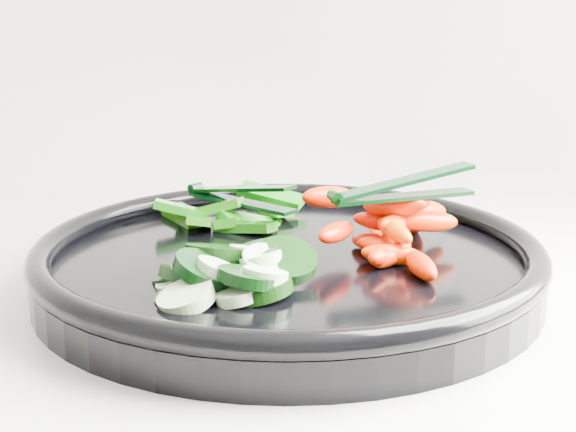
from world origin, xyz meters
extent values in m
cylinder|color=black|center=(0.61, 1.65, 0.94)|extent=(0.44, 0.44, 0.02)
torus|color=black|center=(0.61, 1.65, 0.96)|extent=(0.45, 0.45, 0.02)
cylinder|color=black|center=(0.53, 1.57, 0.96)|extent=(0.05, 0.05, 0.02)
cylinder|color=beige|center=(0.53, 1.56, 0.96)|extent=(0.05, 0.05, 0.02)
cylinder|color=black|center=(0.54, 1.60, 0.96)|extent=(0.06, 0.06, 0.03)
cylinder|color=beige|center=(0.55, 1.61, 0.96)|extent=(0.04, 0.04, 0.02)
cylinder|color=black|center=(0.58, 1.57, 0.96)|extent=(0.05, 0.05, 0.02)
cylinder|color=beige|center=(0.56, 1.56, 0.96)|extent=(0.04, 0.04, 0.02)
cylinder|color=black|center=(0.55, 1.60, 0.96)|extent=(0.06, 0.06, 0.02)
cylinder|color=beige|center=(0.54, 1.60, 0.96)|extent=(0.04, 0.04, 0.01)
cylinder|color=black|center=(0.55, 1.61, 0.96)|extent=(0.05, 0.05, 0.02)
cylinder|color=beige|center=(0.54, 1.60, 0.96)|extent=(0.04, 0.04, 0.01)
cylinder|color=black|center=(0.54, 1.61, 0.96)|extent=(0.06, 0.06, 0.03)
cylinder|color=beige|center=(0.53, 1.59, 0.96)|extent=(0.04, 0.04, 0.02)
cylinder|color=black|center=(0.56, 1.62, 0.97)|extent=(0.06, 0.06, 0.02)
cylinder|color=beige|center=(0.58, 1.61, 0.97)|extent=(0.04, 0.04, 0.01)
cylinder|color=black|center=(0.55, 1.58, 0.97)|extent=(0.06, 0.06, 0.03)
cylinder|color=beige|center=(0.55, 1.58, 0.97)|extent=(0.04, 0.04, 0.02)
cylinder|color=black|center=(0.60, 1.59, 0.97)|extent=(0.06, 0.06, 0.03)
cylinder|color=beige|center=(0.59, 1.59, 0.97)|extent=(0.04, 0.04, 0.02)
cylinder|color=black|center=(0.58, 1.61, 0.97)|extent=(0.04, 0.04, 0.02)
cylinder|color=#CAEABB|center=(0.59, 1.60, 0.97)|extent=(0.04, 0.04, 0.02)
cylinder|color=black|center=(0.57, 1.56, 0.97)|extent=(0.05, 0.05, 0.02)
cylinder|color=#D4F3C2|center=(0.58, 1.56, 0.97)|extent=(0.04, 0.04, 0.01)
ellipsoid|color=#EC4000|center=(0.68, 1.61, 0.96)|extent=(0.04, 0.03, 0.02)
ellipsoid|color=#EA2800|center=(0.68, 1.61, 0.96)|extent=(0.05, 0.02, 0.02)
ellipsoid|color=#FF1800|center=(0.69, 1.58, 0.96)|extent=(0.02, 0.05, 0.02)
ellipsoid|color=red|center=(0.68, 1.64, 0.96)|extent=(0.03, 0.04, 0.02)
ellipsoid|color=#E14D00|center=(0.69, 1.64, 0.96)|extent=(0.04, 0.04, 0.02)
ellipsoid|color=#FA0F00|center=(0.67, 1.61, 0.96)|extent=(0.04, 0.04, 0.02)
ellipsoid|color=#E92A00|center=(0.68, 1.63, 0.96)|extent=(0.04, 0.03, 0.02)
ellipsoid|color=#E63F00|center=(0.73, 1.69, 0.96)|extent=(0.03, 0.05, 0.03)
ellipsoid|color=#DD5500|center=(0.70, 1.68, 0.96)|extent=(0.03, 0.04, 0.02)
ellipsoid|color=#FE2600|center=(0.65, 1.62, 0.98)|extent=(0.04, 0.05, 0.02)
ellipsoid|color=#EE4600|center=(0.73, 1.67, 0.98)|extent=(0.06, 0.05, 0.03)
ellipsoid|color=#F54000|center=(0.69, 1.63, 0.98)|extent=(0.05, 0.04, 0.02)
ellipsoid|color=#FF5900|center=(0.69, 1.62, 0.98)|extent=(0.02, 0.05, 0.02)
ellipsoid|color=#FD2800|center=(0.68, 1.64, 0.98)|extent=(0.04, 0.02, 0.02)
ellipsoid|color=#FF2300|center=(0.72, 1.64, 0.98)|extent=(0.05, 0.03, 0.02)
ellipsoid|color=#DD3C00|center=(0.70, 1.64, 0.99)|extent=(0.05, 0.03, 0.02)
ellipsoid|color=#F90C00|center=(0.65, 1.67, 0.99)|extent=(0.05, 0.03, 0.02)
ellipsoid|color=red|center=(0.69, 1.64, 0.99)|extent=(0.05, 0.04, 0.02)
cube|color=#1C6B0A|center=(0.59, 1.74, 0.96)|extent=(0.04, 0.06, 0.02)
cube|color=#14750B|center=(0.60, 1.73, 0.96)|extent=(0.06, 0.04, 0.03)
cube|color=#1C730B|center=(0.63, 1.75, 0.96)|extent=(0.02, 0.05, 0.02)
cube|color=#136509|center=(0.59, 1.71, 0.96)|extent=(0.05, 0.05, 0.02)
cube|color=#246F0A|center=(0.55, 1.76, 0.96)|extent=(0.04, 0.06, 0.01)
cube|color=#1B690A|center=(0.56, 1.74, 0.96)|extent=(0.03, 0.07, 0.03)
cube|color=#1F740B|center=(0.57, 1.74, 0.97)|extent=(0.06, 0.04, 0.03)
cube|color=#0B740B|center=(0.55, 1.74, 0.97)|extent=(0.05, 0.03, 0.02)
cube|color=#146209|center=(0.63, 1.78, 0.97)|extent=(0.06, 0.05, 0.02)
cylinder|color=black|center=(0.64, 1.63, 1.00)|extent=(0.01, 0.01, 0.01)
cube|color=black|center=(0.70, 1.63, 1.00)|extent=(0.11, 0.03, 0.00)
cube|color=black|center=(0.70, 1.63, 1.01)|extent=(0.11, 0.03, 0.02)
cylinder|color=black|center=(0.56, 1.78, 0.98)|extent=(0.01, 0.01, 0.01)
cube|color=black|center=(0.59, 1.74, 0.97)|extent=(0.08, 0.10, 0.00)
cube|color=black|center=(0.59, 1.74, 0.99)|extent=(0.08, 0.10, 0.02)
camera|label=1|loc=(0.49, 1.09, 1.13)|focal=50.00mm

